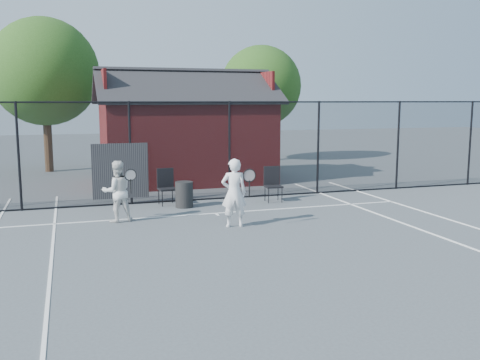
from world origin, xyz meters
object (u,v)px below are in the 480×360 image
object	(u,v)px
chair_left	(167,187)
chair_right	(273,185)
clubhouse	(186,138)
player_back	(117,191)
player_front	(234,193)
waste_bin	(184,194)

from	to	relation	value
chair_left	chair_right	distance (m)	3.16
clubhouse	chair_left	world-z (taller)	clubhouse
clubhouse	player_back	xyz separation A→B (m)	(-3.09, -6.17, -0.84)
chair_right	chair_left	bearing A→B (deg)	176.20
clubhouse	chair_right	distance (m)	5.27
chair_left	player_back	bearing A→B (deg)	-136.46
player_front	clubhouse	bearing A→B (deg)	86.42
clubhouse	waste_bin	size ratio (longest dim) A/B	8.84
clubhouse	waste_bin	xyz separation A→B (m)	(-1.12, -4.90, -1.24)
chair_left	clubhouse	bearing A→B (deg)	66.23
player_front	waste_bin	world-z (taller)	player_front
clubhouse	chair_right	size ratio (longest dim) A/B	6.33
player_back	waste_bin	bearing A→B (deg)	32.86
player_front	player_back	size ratio (longest dim) A/B	1.08
clubhouse	player_back	distance (m)	6.95
chair_right	waste_bin	world-z (taller)	chair_right
waste_bin	player_back	bearing A→B (deg)	-147.14
chair_left	waste_bin	size ratio (longest dim) A/B	1.40
player_back	player_front	bearing A→B (deg)	-28.77
player_front	player_back	world-z (taller)	player_front
chair_left	chair_right	size ratio (longest dim) A/B	1.00
player_back	chair_left	world-z (taller)	player_back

